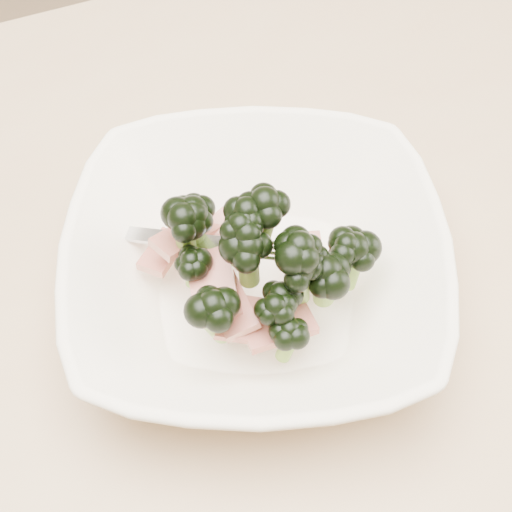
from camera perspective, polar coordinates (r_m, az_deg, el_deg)
name	(u,v)px	position (r m, az deg, el deg)	size (l,w,h in m)	color
dining_table	(122,369)	(0.66, -10.64, -8.87)	(1.20, 0.80, 0.75)	tan
broccoli_dish	(257,266)	(0.54, 0.06, -0.81)	(0.37, 0.37, 0.12)	white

